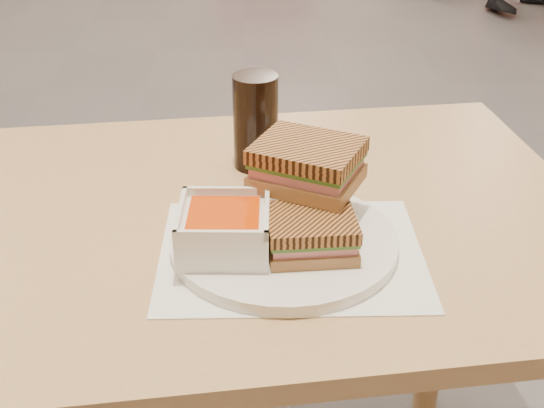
{
  "coord_description": "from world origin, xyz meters",
  "views": [
    {
      "loc": [
        -0.03,
        -2.77,
        1.26
      ],
      "look_at": [
        0.01,
        -2.0,
        0.82
      ],
      "focal_mm": 47.0,
      "sensor_mm": 36.0,
      "label": 1
    }
  ],
  "objects_px": {
    "soup_bowl": "(224,231)",
    "panini_lower": "(311,234)",
    "cola_glass": "(256,122)",
    "main_table": "(178,282)",
    "plate": "(284,241)"
  },
  "relations": [
    {
      "from": "plate",
      "to": "panini_lower",
      "type": "bearing_deg",
      "value": -46.69
    },
    {
      "from": "main_table",
      "to": "cola_glass",
      "type": "distance_m",
      "value": 0.27
    },
    {
      "from": "plate",
      "to": "panini_lower",
      "type": "distance_m",
      "value": 0.06
    },
    {
      "from": "panini_lower",
      "to": "cola_glass",
      "type": "xyz_separation_m",
      "value": [
        -0.06,
        0.28,
        0.03
      ]
    },
    {
      "from": "panini_lower",
      "to": "plate",
      "type": "bearing_deg",
      "value": 133.31
    },
    {
      "from": "main_table",
      "to": "panini_lower",
      "type": "distance_m",
      "value": 0.27
    },
    {
      "from": "panini_lower",
      "to": "cola_glass",
      "type": "distance_m",
      "value": 0.28
    },
    {
      "from": "panini_lower",
      "to": "cola_glass",
      "type": "height_order",
      "value": "cola_glass"
    },
    {
      "from": "main_table",
      "to": "soup_bowl",
      "type": "distance_m",
      "value": 0.21
    },
    {
      "from": "main_table",
      "to": "panini_lower",
      "type": "xyz_separation_m",
      "value": [
        0.18,
        -0.12,
        0.16
      ]
    },
    {
      "from": "main_table",
      "to": "plate",
      "type": "distance_m",
      "value": 0.22
    },
    {
      "from": "main_table",
      "to": "soup_bowl",
      "type": "height_order",
      "value": "soup_bowl"
    },
    {
      "from": "panini_lower",
      "to": "main_table",
      "type": "bearing_deg",
      "value": 146.11
    },
    {
      "from": "panini_lower",
      "to": "cola_glass",
      "type": "bearing_deg",
      "value": 102.43
    },
    {
      "from": "soup_bowl",
      "to": "panini_lower",
      "type": "bearing_deg",
      "value": -4.62
    }
  ]
}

